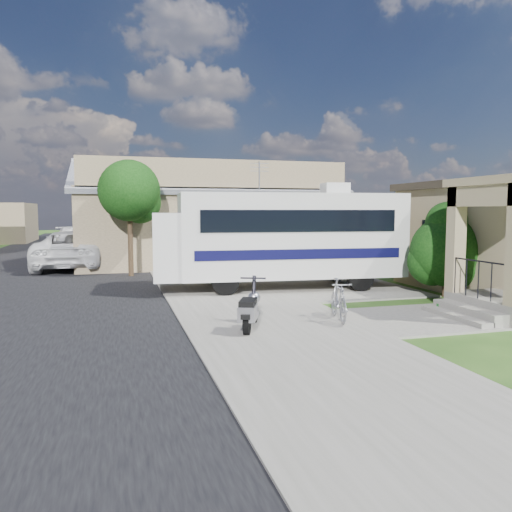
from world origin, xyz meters
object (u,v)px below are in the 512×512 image
object	(u,v)px
scooter	(250,310)
bicycle	(339,302)
garden_hose	(445,308)
van	(75,241)
shrub	(447,248)
motorhome	(281,236)
pickup_truck	(72,250)

from	to	relation	value
scooter	bicycle	xyz separation A→B (m)	(2.21, 0.31, -0.00)
garden_hose	van	bearing A→B (deg)	116.61
scooter	van	size ratio (longest dim) A/B	0.28
shrub	van	world-z (taller)	shrub
motorhome	pickup_truck	distance (m)	10.95
scooter	shrub	bearing A→B (deg)	44.61
van	scooter	bearing A→B (deg)	-85.41
motorhome	shrub	size ratio (longest dim) A/B	2.87
bicycle	pickup_truck	size ratio (longest dim) A/B	0.26
scooter	van	xyz separation A→B (m)	(-5.01, 21.39, 0.33)
pickup_truck	bicycle	bearing A→B (deg)	119.34
van	bicycle	bearing A→B (deg)	-79.67
garden_hose	motorhome	bearing A→B (deg)	120.98
motorhome	scooter	distance (m)	6.11
shrub	bicycle	xyz separation A→B (m)	(-4.70, -2.44, -0.99)
scooter	pickup_truck	bearing A→B (deg)	131.47
pickup_truck	garden_hose	world-z (taller)	pickup_truck
shrub	scooter	xyz separation A→B (m)	(-6.92, -2.75, -0.99)
shrub	van	size ratio (longest dim) A/B	0.51
van	garden_hose	world-z (taller)	van
bicycle	van	size ratio (longest dim) A/B	0.28
van	motorhome	bearing A→B (deg)	-73.35
shrub	garden_hose	world-z (taller)	shrub
van	garden_hose	bearing A→B (deg)	-71.98
motorhome	scooter	bearing A→B (deg)	-110.43
shrub	scooter	size ratio (longest dim) A/B	1.84
motorhome	scooter	size ratio (longest dim) A/B	5.27
shrub	van	distance (m)	22.14
bicycle	garden_hose	bearing A→B (deg)	19.72
bicycle	pickup_truck	xyz separation A→B (m)	(-6.81, 13.38, 0.37)
pickup_truck	van	size ratio (longest dim) A/B	1.08
motorhome	garden_hose	xyz separation A→B (m)	(2.85, -4.74, -1.67)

